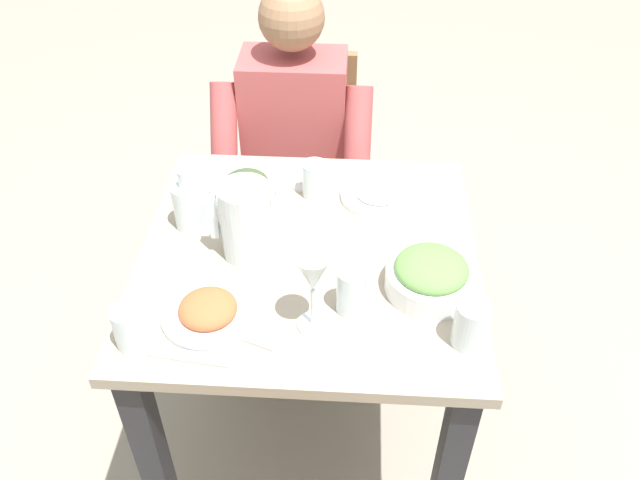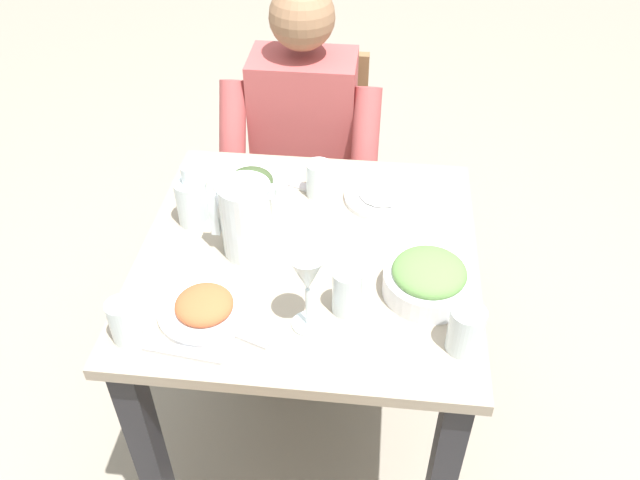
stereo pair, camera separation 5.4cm
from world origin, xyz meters
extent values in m
plane|color=gray|center=(0.00, 0.00, 0.00)|extent=(8.00, 8.00, 0.00)
cube|color=gray|center=(0.00, 0.00, 0.73)|extent=(0.81, 0.81, 0.03)
cube|color=#232328|center=(-0.35, -0.35, 0.36)|extent=(0.06, 0.06, 0.72)
cube|color=#232328|center=(0.35, -0.35, 0.36)|extent=(0.06, 0.06, 0.72)
cube|color=#232328|center=(0.35, 0.35, 0.36)|extent=(0.06, 0.06, 0.72)
cube|color=olive|center=(-0.08, -0.83, 0.21)|extent=(0.04, 0.04, 0.42)
cube|color=olive|center=(0.26, -0.83, 0.21)|extent=(0.04, 0.04, 0.42)
cube|color=olive|center=(-0.08, -0.49, 0.21)|extent=(0.04, 0.04, 0.42)
cube|color=olive|center=(0.26, -0.49, 0.21)|extent=(0.04, 0.04, 0.42)
cube|color=olive|center=(0.09, -0.66, 0.44)|extent=(0.40, 0.40, 0.03)
cube|color=olive|center=(0.09, -0.84, 0.66)|extent=(0.38, 0.04, 0.42)
cube|color=#B24C4C|center=(0.09, -0.63, 0.70)|extent=(0.32, 0.20, 0.50)
sphere|color=#936B4C|center=(0.09, -0.63, 1.07)|extent=(0.19, 0.19, 0.19)
cylinder|color=#665B4C|center=(0.01, -0.44, 0.42)|extent=(0.11, 0.38, 0.11)
cylinder|color=#665B4C|center=(0.01, -0.25, 0.22)|extent=(0.10, 0.10, 0.45)
cylinder|color=#B24C4C|center=(-0.11, -0.49, 0.72)|extent=(0.08, 0.23, 0.37)
cylinder|color=#665B4C|center=(0.18, -0.44, 0.42)|extent=(0.11, 0.38, 0.11)
cylinder|color=#665B4C|center=(0.18, -0.25, 0.22)|extent=(0.10, 0.10, 0.45)
cylinder|color=#B24C4C|center=(0.29, -0.49, 0.72)|extent=(0.08, 0.23, 0.37)
cylinder|color=silver|center=(0.14, 0.01, 0.84)|extent=(0.12, 0.12, 0.19)
cube|color=silver|center=(0.22, 0.01, 0.85)|extent=(0.02, 0.02, 0.11)
cube|color=silver|center=(0.09, 0.01, 0.93)|extent=(0.04, 0.03, 0.02)
cylinder|color=white|center=(-0.28, 0.11, 0.78)|extent=(0.20, 0.20, 0.05)
ellipsoid|color=#608E47|center=(-0.28, 0.11, 0.81)|extent=(0.16, 0.16, 0.06)
cylinder|color=white|center=(0.18, -0.23, 0.76)|extent=(0.19, 0.19, 0.01)
ellipsoid|color=#3D512D|center=(0.18, -0.23, 0.77)|extent=(0.12, 0.12, 0.05)
cylinder|color=white|center=(-0.17, -0.23, 0.76)|extent=(0.20, 0.20, 0.01)
ellipsoid|color=white|center=(-0.17, -0.23, 0.77)|extent=(0.12, 0.12, 0.04)
cylinder|color=white|center=(0.20, 0.22, 0.76)|extent=(0.20, 0.20, 0.01)
ellipsoid|color=#CC5B33|center=(0.20, 0.22, 0.77)|extent=(0.13, 0.13, 0.05)
cylinder|color=silver|center=(-0.11, 0.18, 0.80)|extent=(0.06, 0.06, 0.11)
cylinder|color=silver|center=(0.34, 0.31, 0.80)|extent=(0.06, 0.06, 0.10)
cylinder|color=silver|center=(-0.35, 0.26, 0.80)|extent=(0.07, 0.07, 0.11)
cylinder|color=silver|center=(0.00, -0.23, 0.80)|extent=(0.06, 0.06, 0.10)
cylinder|color=silver|center=(-0.03, 0.23, 0.75)|extent=(0.07, 0.07, 0.01)
cylinder|color=silver|center=(-0.03, 0.23, 0.81)|extent=(0.01, 0.01, 0.10)
cone|color=silver|center=(-0.03, 0.23, 0.90)|extent=(0.08, 0.08, 0.09)
cylinder|color=silver|center=(0.30, -0.08, 0.81)|extent=(0.08, 0.08, 0.12)
cylinder|color=gold|center=(0.30, -0.08, 0.79)|extent=(0.07, 0.07, 0.07)
cylinder|color=silver|center=(0.30, -0.08, 0.89)|extent=(0.03, 0.03, 0.04)
cube|color=silver|center=(0.09, -0.27, 0.75)|extent=(0.17, 0.08, 0.01)
cube|color=silver|center=(0.13, 0.27, 0.75)|extent=(0.18, 0.08, 0.01)
cube|color=silver|center=(0.21, 0.34, 0.75)|extent=(0.17, 0.05, 0.01)
camera|label=1|loc=(-0.10, 1.17, 1.79)|focal=36.86mm
camera|label=2|loc=(-0.15, 1.17, 1.79)|focal=36.86mm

